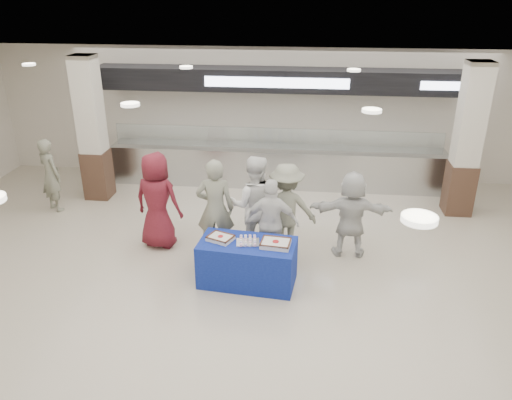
# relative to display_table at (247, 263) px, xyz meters

# --- Properties ---
(ground) EXTENTS (14.00, 14.00, 0.00)m
(ground) POSITION_rel_display_table_xyz_m (0.15, -0.96, -0.38)
(ground) COLOR beige
(ground) RESTS_ON ground
(serving_line) EXTENTS (8.70, 0.85, 2.80)m
(serving_line) POSITION_rel_display_table_xyz_m (0.15, 4.43, 0.78)
(serving_line) COLOR #B4B7BB
(serving_line) RESTS_ON ground
(column_left) EXTENTS (0.55, 0.55, 3.20)m
(column_left) POSITION_rel_display_table_xyz_m (-3.85, 3.24, 1.15)
(column_left) COLOR #3A251A
(column_left) RESTS_ON ground
(column_right) EXTENTS (0.55, 0.55, 3.20)m
(column_right) POSITION_rel_display_table_xyz_m (4.15, 3.24, 1.15)
(column_right) COLOR #3A251A
(column_right) RESTS_ON ground
(display_table) EXTENTS (1.62, 0.93, 0.75)m
(display_table) POSITION_rel_display_table_xyz_m (0.00, 0.00, 0.00)
(display_table) COLOR navy
(display_table) RESTS_ON ground
(sheet_cake_left) EXTENTS (0.48, 0.43, 0.09)m
(sheet_cake_left) POSITION_rel_display_table_xyz_m (-0.44, 0.04, 0.42)
(sheet_cake_left) COLOR silver
(sheet_cake_left) RESTS_ON display_table
(sheet_cake_right) EXTENTS (0.50, 0.40, 0.10)m
(sheet_cake_right) POSITION_rel_display_table_xyz_m (0.46, -0.06, 0.42)
(sheet_cake_right) COLOR silver
(sheet_cake_right) RESTS_ON display_table
(cupcake_tray) EXTENTS (0.40, 0.32, 0.06)m
(cupcake_tray) POSITION_rel_display_table_xyz_m (0.01, -0.01, 0.40)
(cupcake_tray) COLOR silver
(cupcake_tray) RESTS_ON display_table
(civilian_maroon) EXTENTS (1.00, 0.76, 1.83)m
(civilian_maroon) POSITION_rel_display_table_xyz_m (-1.80, 1.11, 0.54)
(civilian_maroon) COLOR maroon
(civilian_maroon) RESTS_ON ground
(soldier_a) EXTENTS (0.70, 0.49, 1.84)m
(soldier_a) POSITION_rel_display_table_xyz_m (-0.67, 0.86, 0.54)
(soldier_a) COLOR slate
(soldier_a) RESTS_ON ground
(chef_tall) EXTENTS (0.96, 0.78, 1.84)m
(chef_tall) POSITION_rel_display_table_xyz_m (-0.01, 1.10, 0.55)
(chef_tall) COLOR white
(chef_tall) RESTS_ON ground
(chef_short) EXTENTS (0.94, 0.41, 1.59)m
(chef_short) POSITION_rel_display_table_xyz_m (0.34, 0.64, 0.42)
(chef_short) COLOR white
(chef_short) RESTS_ON ground
(soldier_b) EXTENTS (1.17, 0.76, 1.70)m
(soldier_b) POSITION_rel_display_table_xyz_m (0.56, 1.13, 0.48)
(soldier_b) COLOR slate
(soldier_b) RESTS_ON ground
(civilian_white) EXTENTS (1.49, 0.48, 1.60)m
(civilian_white) POSITION_rel_display_table_xyz_m (1.72, 1.14, 0.43)
(civilian_white) COLOR silver
(civilian_white) RESTS_ON ground
(soldier_bg) EXTENTS (0.70, 0.64, 1.60)m
(soldier_bg) POSITION_rel_display_table_xyz_m (-4.54, 2.43, 0.43)
(soldier_bg) COLOR slate
(soldier_bg) RESTS_ON ground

